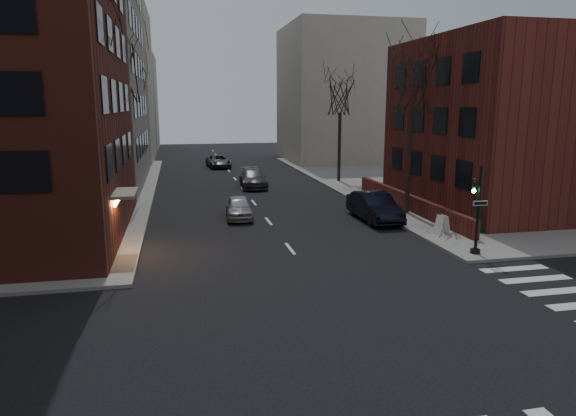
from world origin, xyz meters
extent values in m
plane|color=black|center=(0.00, 0.00, 0.00)|extent=(160.00, 160.00, 0.00)
cube|color=gray|center=(29.00, 30.00, 0.07)|extent=(44.00, 44.00, 0.15)
cube|color=gray|center=(-17.00, 34.00, 14.00)|extent=(18.00, 18.00, 28.00)
cube|color=#5E221B|center=(16.50, 19.00, 5.50)|extent=(12.00, 14.00, 11.00)
cube|color=#5E221B|center=(9.30, 19.00, 0.65)|extent=(0.35, 16.00, 1.00)
cube|color=#B5AB99|center=(-15.00, 55.00, 9.00)|extent=(14.00, 16.00, 18.00)
cube|color=#B5AB99|center=(15.00, 50.00, 8.00)|extent=(14.00, 14.00, 16.00)
cube|color=#B5AB99|center=(-13.00, 72.00, 7.00)|extent=(10.00, 12.00, 14.00)
cylinder|color=black|center=(8.00, 9.00, 2.15)|extent=(0.14, 0.14, 4.00)
cylinder|color=black|center=(8.00, 9.00, 0.25)|extent=(0.44, 0.44, 0.20)
imported|color=black|center=(7.75, 9.00, 3.00)|extent=(0.16, 0.20, 1.00)
sphere|color=#19FF4C|center=(7.68, 8.95, 3.05)|extent=(0.18, 0.18, 0.18)
cube|color=white|center=(8.00, 8.88, 2.50)|extent=(0.70, 0.03, 0.22)
cylinder|color=#2D231C|center=(-8.80, 14.00, 3.47)|extent=(0.28, 0.28, 6.65)
cylinder|color=#2D231C|center=(-8.80, 26.00, 3.65)|extent=(0.28, 0.28, 7.00)
cylinder|color=#2D231C|center=(-8.80, 40.00, 3.30)|extent=(0.28, 0.28, 6.30)
cylinder|color=#2D231C|center=(8.80, 18.00, 3.30)|extent=(0.28, 0.28, 6.30)
cylinder|color=#2D231C|center=(8.80, 32.00, 3.12)|extent=(0.28, 0.28, 5.95)
cylinder|color=black|center=(-8.20, 22.00, 3.15)|extent=(0.12, 0.12, 6.00)
sphere|color=#FFA54C|center=(-8.20, 22.00, 6.25)|extent=(0.36, 0.36, 0.36)
cylinder|color=black|center=(-8.20, 42.00, 3.15)|extent=(0.12, 0.12, 6.00)
sphere|color=#FFA54C|center=(-8.20, 42.00, 6.25)|extent=(0.36, 0.36, 0.36)
imported|color=black|center=(6.20, 16.88, 0.85)|extent=(1.89, 5.17, 1.69)
imported|color=#A2A2A7|center=(-1.60, 19.24, 0.67)|extent=(1.83, 4.01, 1.33)
imported|color=#3B3B40|center=(0.94, 30.75, 0.75)|extent=(2.35, 5.26, 1.50)
imported|color=#39393E|center=(-0.80, 45.03, 0.68)|extent=(2.66, 5.05, 1.36)
cube|color=white|center=(8.27, 12.58, 0.66)|extent=(0.51, 0.67, 1.02)
cone|color=black|center=(10.50, 12.79, 1.07)|extent=(1.46, 1.46, 1.83)
camera|label=1|loc=(-5.08, -11.25, 6.84)|focal=32.00mm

